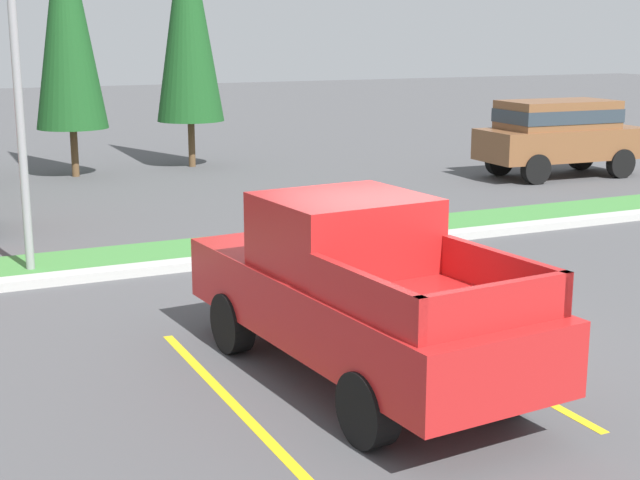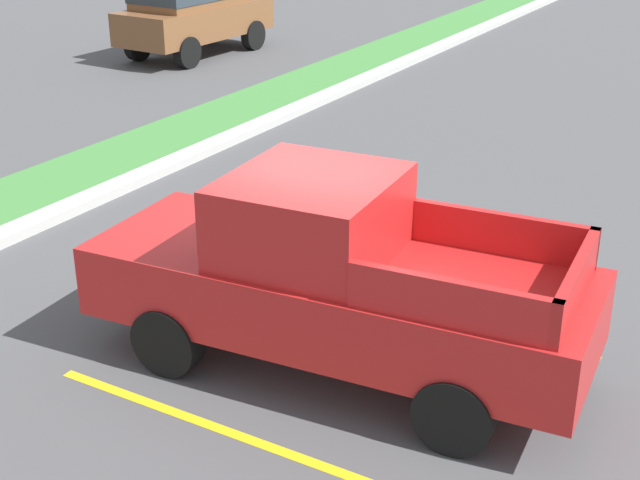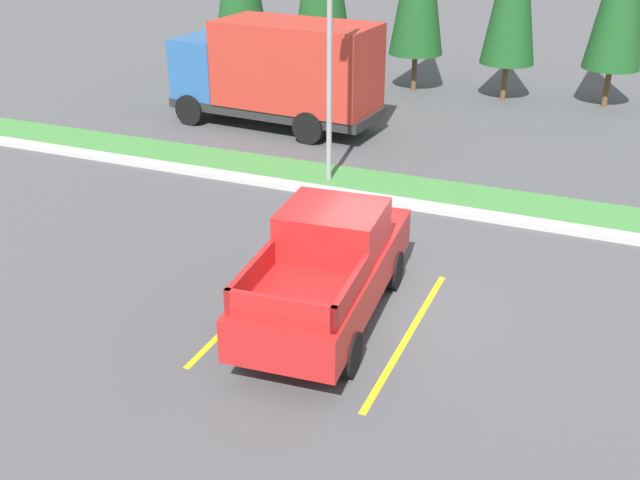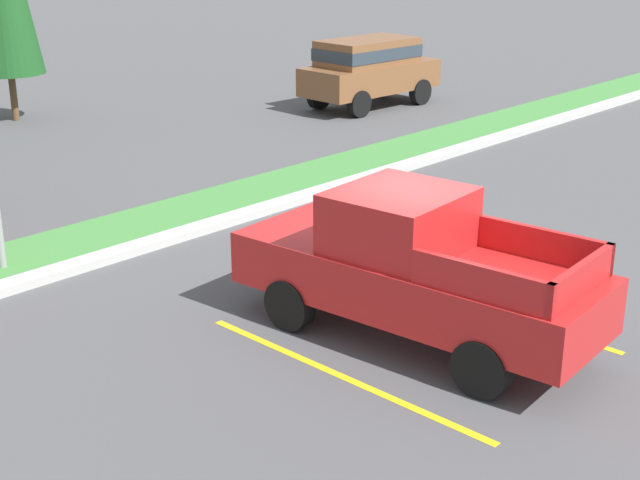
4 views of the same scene
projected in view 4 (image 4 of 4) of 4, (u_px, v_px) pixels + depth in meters
ground_plane at (411, 306)px, 13.81m from camera, size 120.00×120.00×0.00m
parking_line_near at (339, 375)px, 11.70m from camera, size 0.12×4.80×0.01m
parking_line_far at (475, 305)px, 13.83m from camera, size 0.12×4.80×0.01m
curb_strip at (201, 228)px, 17.01m from camera, size 56.00×0.40×0.15m
grass_median at (165, 218)px, 17.74m from camera, size 56.00×1.80×0.06m
pickup_truck_main at (413, 268)px, 12.45m from camera, size 2.31×5.36×2.10m
suv_distant at (369, 67)px, 27.81m from camera, size 4.68×2.12×2.10m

